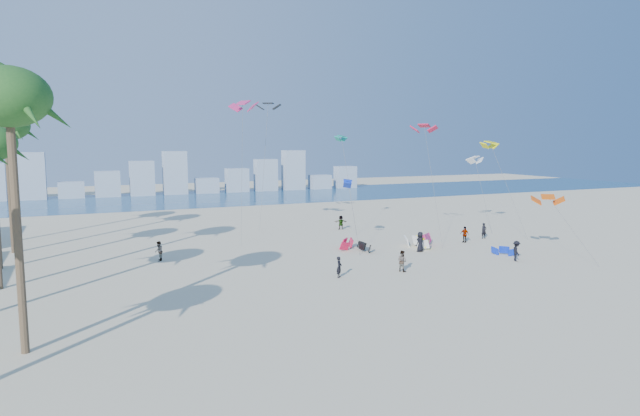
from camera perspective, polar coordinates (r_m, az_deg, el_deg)
name	(u,v)px	position (r m, az deg, el deg)	size (l,w,h in m)	color
ground	(383,315)	(33.56, 6.58, -10.95)	(220.00, 220.00, 0.00)	beige
ocean	(177,199)	(101.30, -14.61, 0.88)	(220.00, 220.00, 0.00)	navy
kitesurfer_near	(339,267)	(41.90, 2.00, -6.14)	(0.59, 0.39, 1.61)	black
kitesurfer_mid	(402,261)	(44.26, 8.51, -5.46)	(0.82, 0.64, 1.69)	gray
kitesurfers_far	(390,238)	(54.20, 7.32, -3.13)	(33.88, 22.78, 1.88)	black
grounded_kites	(410,243)	(53.88, 9.27, -3.65)	(14.55, 11.14, 1.05)	black
flying_kites	(375,137)	(59.65, 5.73, 7.33)	(31.11, 33.21, 15.29)	#0C2ECE
distant_skyline	(162,179)	(110.72, -16.12, 2.93)	(85.00, 3.00, 8.40)	#9EADBF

